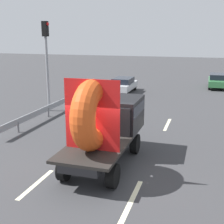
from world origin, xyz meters
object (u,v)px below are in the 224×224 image
at_px(traffic_light, 47,53).
at_px(oncoming_car, 218,80).
at_px(flatbed_truck, 107,120).
at_px(distant_sedan, 123,84).

bearing_deg(traffic_light, oncoming_car, 49.60).
xyz_separation_m(traffic_light, oncoming_car, (10.59, 12.45, -2.96)).
relative_size(traffic_light, oncoming_car, 1.41).
xyz_separation_m(flatbed_truck, traffic_light, (-6.07, 6.51, 1.99)).
distance_m(flatbed_truck, distant_sedan, 14.61).
height_order(flatbed_truck, distant_sedan, flatbed_truck).
height_order(distant_sedan, traffic_light, traffic_light).
bearing_deg(flatbed_truck, traffic_light, 133.01).
distance_m(flatbed_truck, oncoming_car, 19.51).
distance_m(traffic_light, oncoming_car, 16.61).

